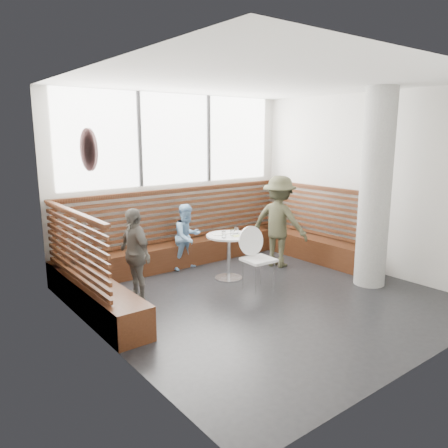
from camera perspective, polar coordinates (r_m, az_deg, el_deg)
room at (r=6.43m, az=5.44°, el=3.81°), size 5.00×5.00×3.20m
booth at (r=8.03m, az=-3.38°, el=-3.25°), size 5.00×2.50×1.44m
concrete_column at (r=7.46m, az=19.16°, el=4.30°), size 0.50×0.50×3.20m
wall_art at (r=5.39m, az=-17.27°, el=9.25°), size 0.03×0.50×0.50m
cafe_table at (r=7.50m, az=0.61°, el=-3.08°), size 0.76×0.76×0.79m
cafe_chair at (r=7.08m, az=4.12°, el=-3.76°), size 0.48×0.47×1.01m
adult_man at (r=8.25m, az=7.21°, el=0.31°), size 0.97×1.26×1.72m
child_back at (r=8.08m, az=-4.82°, el=-1.69°), size 0.65×0.54×1.22m
child_left at (r=6.72m, az=-11.60°, el=-3.86°), size 0.36×0.83×1.41m
plate_near at (r=7.45m, az=-0.81°, el=-1.37°), size 0.19×0.19×0.01m
plate_far at (r=7.57m, az=0.23°, el=-1.16°), size 0.19×0.19×0.01m
glass_left at (r=7.24m, az=-0.02°, el=-1.37°), size 0.07×0.07×0.11m
glass_mid at (r=7.38m, az=1.09°, el=-1.11°), size 0.07×0.07×0.11m
glass_right at (r=7.56m, az=1.62°, el=-0.78°), size 0.07×0.07×0.12m
menu_card at (r=7.38m, az=1.92°, el=-1.55°), size 0.24×0.21×0.00m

